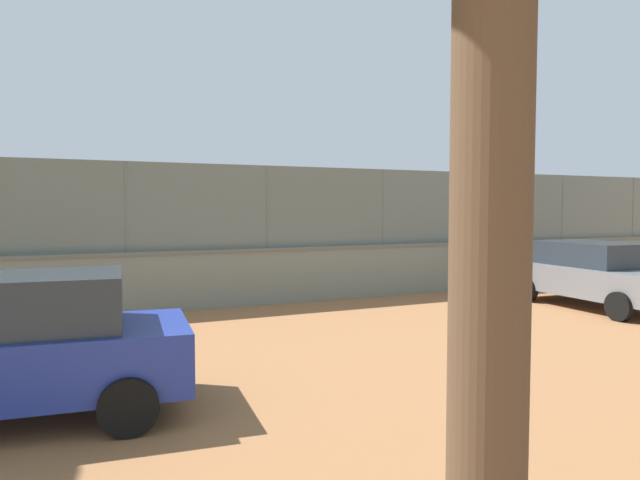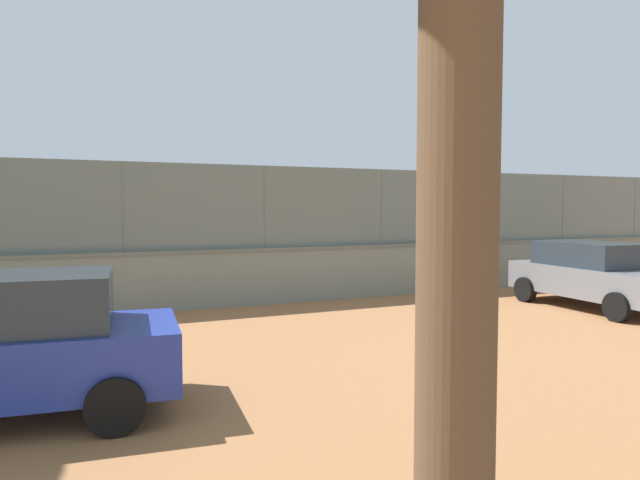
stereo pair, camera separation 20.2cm
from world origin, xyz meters
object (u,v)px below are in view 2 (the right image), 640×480
object	(u,v)px
player_crossing_court	(385,242)
player_at_service_line	(313,251)
player_near_wall_returning	(188,239)
sports_ball	(404,272)
courtside_bench	(597,259)
parked_car_grey	(595,274)

from	to	relation	value
player_crossing_court	player_at_service_line	bearing A→B (deg)	21.10
player_crossing_court	player_near_wall_returning	bearing A→B (deg)	-42.01
player_crossing_court	player_near_wall_returning	size ratio (longest dim) A/B	1.01
player_crossing_court	sports_ball	bearing A→B (deg)	74.60
player_at_service_line	courtside_bench	distance (m)	10.73
sports_ball	player_crossing_court	bearing A→B (deg)	-105.40
player_crossing_court	parked_car_grey	distance (m)	9.90
sports_ball	courtside_bench	size ratio (longest dim) A/B	0.12
player_crossing_court	player_at_service_line	size ratio (longest dim) A/B	1.14
player_near_wall_returning	parked_car_grey	distance (m)	16.90
courtside_bench	parked_car_grey	size ratio (longest dim) A/B	0.39
player_at_service_line	sports_ball	size ratio (longest dim) A/B	7.63
player_near_wall_returning	courtside_bench	xyz separation A→B (m)	(-13.01, 10.24, -0.55)
player_at_service_line	parked_car_grey	bearing A→B (deg)	112.44
player_crossing_court	courtside_bench	size ratio (longest dim) A/B	1.07
player_crossing_court	parked_car_grey	size ratio (longest dim) A/B	0.41
player_crossing_court	parked_car_grey	bearing A→B (deg)	88.43
player_near_wall_returning	player_crossing_court	bearing A→B (deg)	137.99
player_crossing_court	player_near_wall_returning	xyz separation A→B (m)	(6.47, -5.82, -0.01)
player_at_service_line	player_near_wall_returning	bearing A→B (deg)	-69.59
player_at_service_line	player_near_wall_returning	world-z (taller)	player_near_wall_returning
player_near_wall_returning	courtside_bench	distance (m)	16.57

